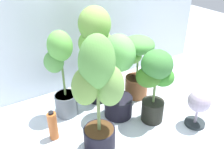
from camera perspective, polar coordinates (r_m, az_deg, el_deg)
name	(u,v)px	position (r m, az deg, el deg)	size (l,w,h in m)	color
ground_plane	(125,125)	(2.19, 2.99, -11.92)	(8.00, 8.00, 0.00)	silver
potted_plant_center	(117,72)	(2.05, 1.26, 0.62)	(0.34, 0.32, 0.79)	black
potted_plant_front_right	(155,79)	(2.04, 10.20, -1.09)	(0.41, 0.32, 0.69)	black
potted_plant_back_center	(96,45)	(2.23, -3.73, 7.03)	(0.39, 0.38, 0.96)	black
potted_plant_back_left	(61,71)	(2.12, -11.97, 0.85)	(0.28, 0.26, 0.82)	slate
potted_plant_back_right	(136,62)	(2.38, 5.68, 2.98)	(0.38, 0.37, 0.66)	brown
potted_plant_front_left	(99,90)	(1.66, -3.19, -3.66)	(0.44, 0.31, 0.95)	black
floor_fan	(199,103)	(2.19, 19.87, -6.42)	(0.22, 0.22, 0.35)	#20282B
nutrient_bottle	(53,126)	(2.05, -13.80, -11.67)	(0.08, 0.08, 0.27)	#C2602B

